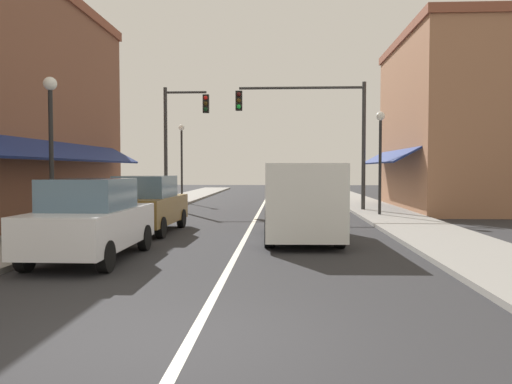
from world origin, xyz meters
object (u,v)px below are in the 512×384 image
van_in_lane (300,199)px  street_lamp_left_far (182,150)px  traffic_signal_left_corner (179,130)px  street_lamp_right_mid (380,145)px  traffic_signal_mast_arm (319,122)px  parked_car_second_left (147,204)px  parked_car_nearest_left (91,220)px  street_lamp_left_near (51,130)px

van_in_lane → street_lamp_left_far: (-6.46, 15.68, 1.98)m
traffic_signal_left_corner → street_lamp_right_mid: traffic_signal_left_corner is taller
traffic_signal_mast_arm → traffic_signal_left_corner: (-6.87, 1.68, -0.22)m
van_in_lane → traffic_signal_mast_arm: traffic_signal_mast_arm is taller
parked_car_second_left → street_lamp_right_mid: street_lamp_right_mid is taller
van_in_lane → parked_car_nearest_left: bearing=-144.3°
traffic_signal_left_corner → street_lamp_right_mid: 10.17m
traffic_signal_mast_arm → traffic_signal_left_corner: size_ratio=0.99×
van_in_lane → street_lamp_right_mid: 7.85m
street_lamp_left_near → street_lamp_right_mid: (10.17, 7.81, -0.06)m
parked_car_nearest_left → street_lamp_left_far: size_ratio=0.89×
parked_car_nearest_left → street_lamp_right_mid: (8.14, 10.36, 2.07)m
van_in_lane → street_lamp_left_near: street_lamp_left_near is taller
parked_car_nearest_left → street_lamp_right_mid: bearing=52.1°
street_lamp_right_mid → street_lamp_left_far: bearing=138.3°
parked_car_nearest_left → street_lamp_left_far: 19.46m
traffic_signal_mast_arm → street_lamp_left_far: bearing=140.5°
street_lamp_right_mid → traffic_signal_left_corner: bearing=155.0°
traffic_signal_mast_arm → street_lamp_right_mid: (2.31, -2.59, -1.17)m
street_lamp_left_far → street_lamp_right_mid: bearing=-41.7°
street_lamp_left_near → traffic_signal_left_corner: bearing=85.3°
traffic_signal_mast_arm → parked_car_nearest_left: bearing=-114.3°
traffic_signal_left_corner → street_lamp_left_near: (-0.99, -12.08, -0.89)m
van_in_lane → street_lamp_left_far: 17.07m
van_in_lane → traffic_signal_mast_arm: bearing=81.1°
street_lamp_left_far → street_lamp_left_near: bearing=-90.8°
parked_car_nearest_left → street_lamp_left_near: (-2.02, 2.55, 2.14)m
traffic_signal_left_corner → street_lamp_left_far: 4.74m
street_lamp_right_mid → street_lamp_left_far: size_ratio=0.94×
traffic_signal_mast_arm → street_lamp_left_near: bearing=-127.1°
parked_car_second_left → van_in_lane: size_ratio=0.79×
street_lamp_left_far → traffic_signal_mast_arm: bearing=-39.5°
street_lamp_left_near → street_lamp_left_far: 16.69m
parked_car_second_left → traffic_signal_left_corner: (-0.96, 9.75, 3.03)m
traffic_signal_left_corner → street_lamp_left_near: bearing=-94.7°
van_in_lane → traffic_signal_mast_arm: 9.91m
van_in_lane → street_lamp_right_mid: size_ratio=1.21×
traffic_signal_mast_arm → street_lamp_left_far: (-7.64, 6.29, -1.00)m
parked_car_second_left → street_lamp_left_near: (-1.95, -2.33, 2.14)m
parked_car_second_left → street_lamp_right_mid: (8.22, 5.48, 2.07)m
parked_car_second_left → traffic_signal_left_corner: 10.25m
parked_car_nearest_left → traffic_signal_mast_arm: traffic_signal_mast_arm is taller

